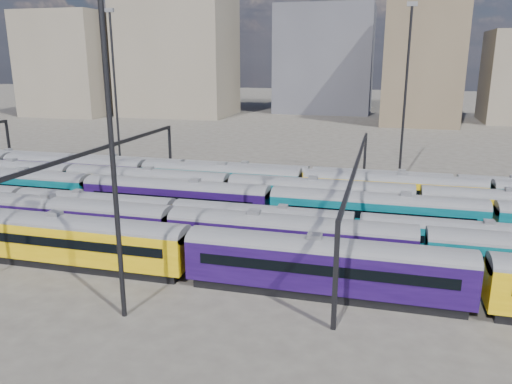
% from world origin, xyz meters
% --- Properties ---
extents(ground, '(500.00, 500.00, 0.00)m').
position_xyz_m(ground, '(0.00, 0.00, 0.00)').
color(ground, '#413C37').
rests_on(ground, ground).
extents(rake_0, '(136.40, 3.32, 5.61)m').
position_xyz_m(rake_0, '(-2.68, -15.00, 2.95)').
color(rake_0, black).
rests_on(rake_0, ground).
extents(rake_1, '(158.08, 3.30, 5.57)m').
position_xyz_m(rake_1, '(4.87, -10.00, 2.93)').
color(rake_1, black).
rests_on(rake_1, ground).
extents(rake_2, '(94.07, 2.76, 4.63)m').
position_xyz_m(rake_2, '(1.08, -5.00, 2.43)').
color(rake_2, black).
rests_on(rake_2, ground).
extents(rake_3, '(112.04, 3.28, 5.54)m').
position_xyz_m(rake_3, '(-10.40, 0.00, 2.91)').
color(rake_3, black).
rests_on(rake_3, ground).
extents(rake_4, '(131.71, 3.21, 5.42)m').
position_xyz_m(rake_4, '(-5.46, 5.00, 2.84)').
color(rake_4, black).
rests_on(rake_4, ground).
extents(rake_5, '(132.21, 3.22, 5.44)m').
position_xyz_m(rake_5, '(2.76, 10.00, 2.86)').
color(rake_5, black).
rests_on(rake_5, ground).
extents(rake_6, '(92.41, 2.71, 4.55)m').
position_xyz_m(rake_6, '(-6.25, 15.00, 2.39)').
color(rake_6, black).
rests_on(rake_6, ground).
extents(gantry_1, '(0.35, 40.35, 8.03)m').
position_xyz_m(gantry_1, '(-20.00, 0.00, 6.79)').
color(gantry_1, black).
rests_on(gantry_1, ground).
extents(gantry_2, '(0.35, 40.35, 8.03)m').
position_xyz_m(gantry_2, '(10.00, 0.00, 6.79)').
color(gantry_2, black).
rests_on(gantry_2, ground).
extents(mast_1, '(1.40, 0.50, 25.60)m').
position_xyz_m(mast_1, '(-30.00, 22.00, 13.97)').
color(mast_1, black).
rests_on(mast_1, ground).
extents(mast_2, '(1.40, 0.50, 25.60)m').
position_xyz_m(mast_2, '(-5.00, -22.00, 13.97)').
color(mast_2, black).
rests_on(mast_2, ground).
extents(mast_3, '(1.40, 0.50, 25.60)m').
position_xyz_m(mast_3, '(15.00, 24.00, 13.97)').
color(mast_3, black).
rests_on(mast_3, ground).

